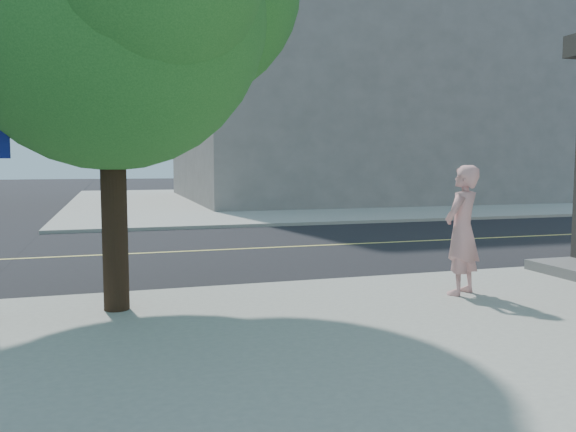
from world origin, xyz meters
name	(u,v)px	position (x,y,z in m)	size (l,w,h in m)	color
ground	(39,305)	(0.00, 0.00, 0.00)	(140.00, 140.00, 0.00)	black
road_ew	(63,257)	(0.00, 4.50, 0.01)	(140.00, 9.00, 0.01)	black
sidewalk_ne	(340,198)	(13.50, 21.50, 0.06)	(29.00, 25.00, 0.12)	#999A8F
filler_ne	(346,74)	(14.00, 22.00, 7.12)	(18.00, 16.00, 14.00)	slate
man_on_phone	(462,230)	(6.07, -1.66, 1.09)	(0.71, 0.46, 1.94)	#D69391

